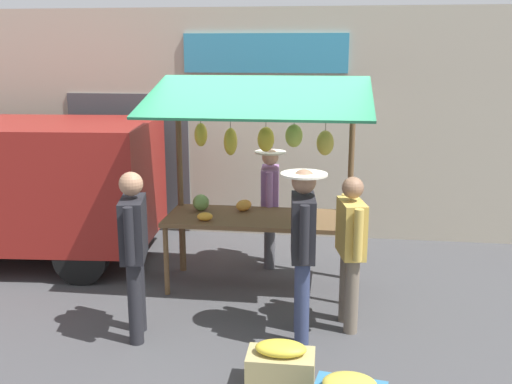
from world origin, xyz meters
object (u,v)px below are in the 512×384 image
at_px(vendor_with_sunhat, 270,198).
at_px(shopper_with_shopping_bag, 134,243).
at_px(shopper_in_grey_tee, 303,240).
at_px(market_stall, 258,160).
at_px(shopper_with_ponytail, 351,243).
at_px(produce_crate_near, 281,366).

distance_m(vendor_with_sunhat, shopper_with_shopping_bag, 2.45).
distance_m(shopper_in_grey_tee, shopper_with_shopping_bag, 1.63).
bearing_deg(market_stall, shopper_with_ponytail, 137.31).
height_order(vendor_with_sunhat, produce_crate_near, vendor_with_sunhat).
distance_m(market_stall, shopper_with_ponytail, 1.59).
distance_m(market_stall, produce_crate_near, 2.63).
distance_m(vendor_with_sunhat, shopper_in_grey_tee, 2.07).
relative_size(vendor_with_sunhat, produce_crate_near, 2.71).
xyz_separation_m(shopper_with_ponytail, produce_crate_near, (0.59, 1.21, -0.73)).
xyz_separation_m(vendor_with_sunhat, shopper_with_shopping_bag, (1.08, 2.19, 0.06)).
bearing_deg(shopper_with_ponytail, vendor_with_sunhat, 19.29).
distance_m(shopper_with_ponytail, shopper_in_grey_tee, 0.57).
height_order(market_stall, shopper_in_grey_tee, market_stall).
bearing_deg(shopper_with_shopping_bag, shopper_in_grey_tee, -95.51).
relative_size(shopper_with_ponytail, shopper_in_grey_tee, 0.93).
distance_m(market_stall, shopper_in_grey_tee, 1.52).
bearing_deg(shopper_with_ponytail, produce_crate_near, 142.61).
distance_m(shopper_with_ponytail, shopper_with_shopping_bag, 2.15).
bearing_deg(vendor_with_sunhat, shopper_in_grey_tee, 10.71).
height_order(market_stall, shopper_with_ponytail, market_stall).
xyz_separation_m(shopper_in_grey_tee, produce_crate_near, (0.12, 0.90, -0.83)).
relative_size(shopper_in_grey_tee, produce_crate_near, 2.97).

